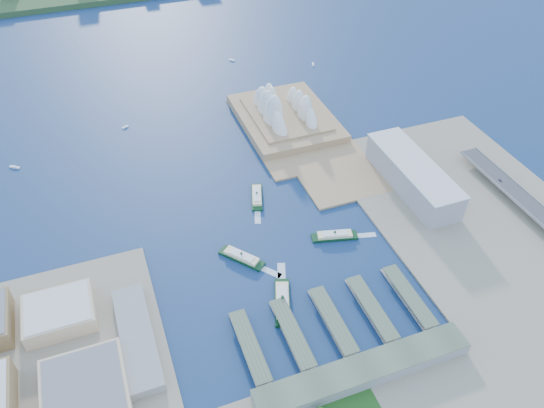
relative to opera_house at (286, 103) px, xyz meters
name	(u,v)px	position (x,y,z in m)	size (l,w,h in m)	color
ground	(290,273)	(-105.00, -280.00, -32.00)	(3000.00, 3000.00, 0.00)	#10284B
east_land	(508,248)	(135.00, -330.00, -30.50)	(240.00, 500.00, 3.00)	gray
peninsula	(292,128)	(2.50, -20.00, -30.50)	(135.00, 220.00, 3.00)	#A5835A
opera_house	(286,103)	(0.00, 0.00, 0.00)	(134.00, 180.00, 58.00)	white
toaster_building	(413,176)	(90.00, -200.00, -11.50)	(45.00, 155.00, 35.00)	#95959A
west_buildings	(39,400)	(-355.00, -350.00, -15.50)	(200.00, 280.00, 27.00)	olive
ferry_wharves	(333,322)	(-91.00, -355.00, -27.35)	(184.00, 90.00, 9.30)	#4E5B45
terminal_building	(364,371)	(-90.00, -415.00, -23.00)	(200.00, 28.00, 12.00)	gray
ferry_a	(241,256)	(-146.60, -242.19, -26.99)	(13.49, 52.98, 10.02)	#0D3417
ferry_b	(257,195)	(-97.23, -150.56, -27.24)	(12.80, 50.30, 9.51)	#0D3417
ferry_c	(282,300)	(-127.07, -314.36, -26.38)	(15.14, 59.49, 11.25)	#0D3417
ferry_d	(335,234)	(-37.51, -247.13, -27.08)	(13.25, 52.05, 9.84)	#0D3417
boat_a	(15,167)	(-377.60, 20.09, -30.62)	(3.58, 14.33, 2.76)	white
boat_b	(125,127)	(-225.52, 67.96, -30.80)	(3.12, 8.91, 2.41)	white
boat_c	(313,64)	(114.29, 158.16, -30.64)	(3.53, 12.10, 2.72)	white
boat_e	(232,60)	(-15.04, 223.66, -30.66)	(3.49, 10.95, 2.69)	white
car_c	(500,180)	(191.00, -240.97, -16.45)	(1.97, 4.84, 1.41)	slate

